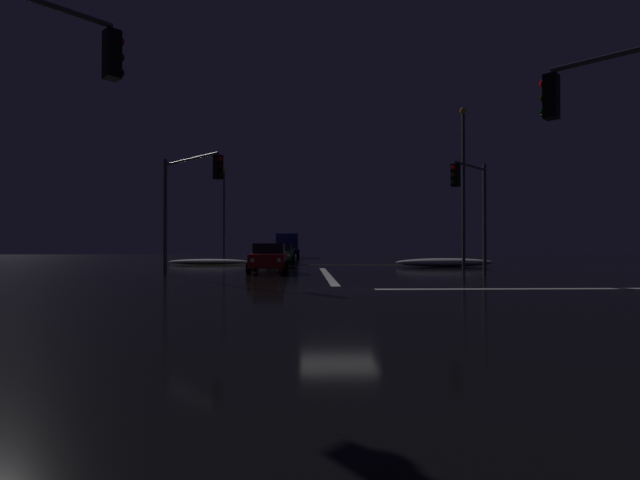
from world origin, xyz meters
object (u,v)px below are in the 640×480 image
sedan_green (281,254)px  sedan_white (281,252)px  sedan_blue (285,252)px  streetlamp_left_far (224,207)px  sedan_silver (268,255)px  box_truck (288,243)px  traffic_signal_nw (187,191)px  sedan_red (269,258)px  traffic_signal_ne (472,197)px  streetlamp_right_near (464,177)px

sedan_green → sedan_white: bearing=93.3°
sedan_blue → streetlamp_left_far: 8.34m
sedan_silver → sedan_white: bearing=89.1°
sedan_green → sedan_blue: (-0.22, 11.89, 0.00)m
box_truck → traffic_signal_nw: (-3.57, -33.67, 2.33)m
sedan_red → traffic_signal_nw: 5.76m
sedan_silver → sedan_red: bearing=-85.3°
sedan_red → sedan_green: 12.07m
sedan_red → sedan_white: (-0.29, 18.16, 0.00)m
traffic_signal_nw → sedan_red: bearing=40.5°
traffic_signal_ne → box_truck: bearing=107.1°
sedan_white → sedan_blue: (0.13, 5.79, 0.00)m
sedan_red → traffic_signal_ne: 10.93m
box_truck → streetlamp_right_near: size_ratio=0.82×
box_truck → streetlamp_left_far: (-5.71, -11.03, 3.40)m
traffic_signal_nw → sedan_blue: bearing=82.7°
sedan_blue → traffic_signal_ne: size_ratio=0.77×
sedan_silver → traffic_signal_ne: 13.97m
sedan_red → streetlamp_right_near: size_ratio=0.43×
sedan_white → sedan_red: bearing=-89.1°
sedan_white → box_truck: bearing=88.9°
sedan_silver → box_truck: bearing=89.0°
sedan_silver → sedan_green: (0.55, 6.19, 0.00)m
sedan_blue → box_truck: (0.10, 6.61, 0.91)m
sedan_red → sedan_white: 18.17m
streetlamp_right_near → streetlamp_left_far: (-17.61, 16.00, -0.66)m
sedan_green → traffic_signal_ne: size_ratio=0.77×
sedan_silver → streetlamp_right_near: bearing=-10.8°
box_truck → traffic_signal_nw: size_ratio=1.43×
sedan_white → traffic_signal_nw: (-3.34, -21.26, 3.24)m
sedan_green → streetlamp_left_far: streetlamp_left_far is taller
sedan_silver → streetlamp_left_far: streetlamp_left_far is taller
sedan_green → sedan_white: 6.11m
sedan_red → streetlamp_right_near: (11.85, 3.53, 4.96)m
box_truck → traffic_signal_ne: size_ratio=1.47×
box_truck → traffic_signal_ne: 34.83m
sedan_red → sedan_blue: bearing=90.4°
sedan_white → streetlamp_left_far: size_ratio=0.49×
box_truck → sedan_white: bearing=-91.1°
box_truck → traffic_signal_ne: bearing=-72.9°
sedan_white → traffic_signal_ne: traffic_signal_ne is taller
traffic_signal_ne → streetlamp_left_far: size_ratio=0.64×
streetlamp_left_far → sedan_white: bearing=-14.0°
streetlamp_left_far → streetlamp_right_near: bearing=-42.3°
traffic_signal_ne → traffic_signal_nw: traffic_signal_nw is taller
sedan_silver → sedan_white: same height
sedan_red → sedan_silver: 5.90m
sedan_silver → traffic_signal_nw: 10.05m
sedan_red → sedan_green: size_ratio=1.00×
sedan_red → streetlamp_left_far: bearing=106.4°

